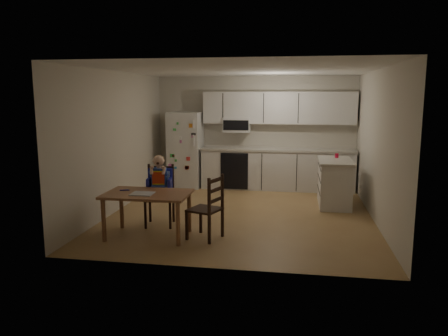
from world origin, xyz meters
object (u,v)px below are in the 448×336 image
(refrigerator, at_px, (186,150))
(dining_table, at_px, (147,199))
(kitchen_island, at_px, (334,182))
(chair_booster, at_px, (160,183))
(red_cup, at_px, (337,156))
(chair_side, at_px, (210,204))

(refrigerator, relative_size, dining_table, 1.37)
(kitchen_island, bearing_deg, chair_booster, -148.53)
(red_cup, height_order, chair_booster, chair_booster)
(red_cup, distance_m, chair_booster, 3.58)
(red_cup, bearing_deg, dining_table, -137.78)
(kitchen_island, xyz_separation_m, red_cup, (0.05, 0.27, 0.48))
(refrigerator, xyz_separation_m, chair_side, (1.28, -3.59, -0.31))
(red_cup, relative_size, dining_table, 0.07)
(chair_side, bearing_deg, red_cup, 162.56)
(refrigerator, relative_size, kitchen_island, 1.43)
(kitchen_island, relative_size, red_cup, 13.74)
(chair_booster, xyz_separation_m, chair_side, (0.95, -0.60, -0.15))
(kitchen_island, xyz_separation_m, chair_side, (-1.94, -2.37, 0.09))
(refrigerator, xyz_separation_m, kitchen_island, (3.22, -1.23, -0.41))
(refrigerator, bearing_deg, dining_table, -84.61)
(kitchen_island, height_order, chair_booster, chair_booster)
(red_cup, height_order, dining_table, red_cup)
(refrigerator, distance_m, chair_side, 3.83)
(refrigerator, distance_m, kitchen_island, 3.47)
(red_cup, xyz_separation_m, dining_table, (-2.93, -2.66, -0.34))
(dining_table, bearing_deg, refrigerator, 95.39)
(dining_table, relative_size, chair_booster, 1.08)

